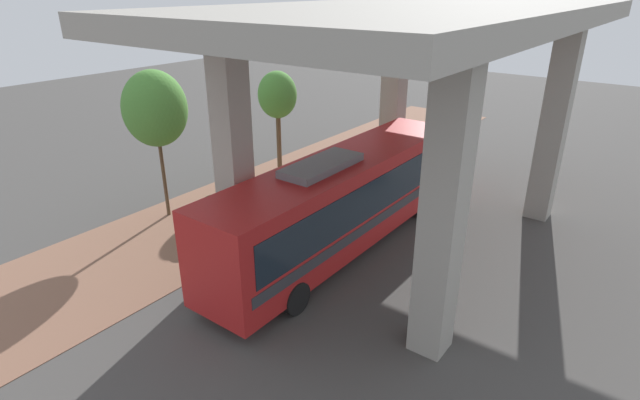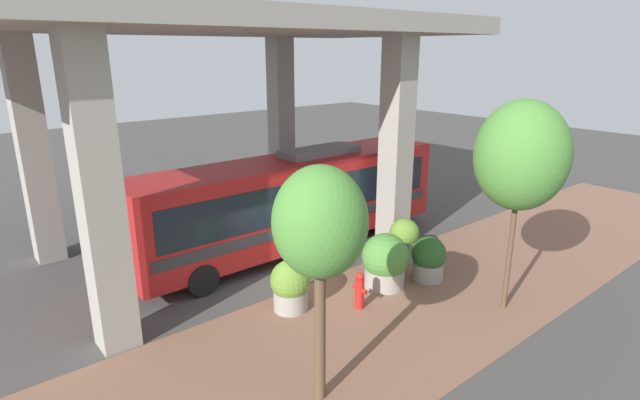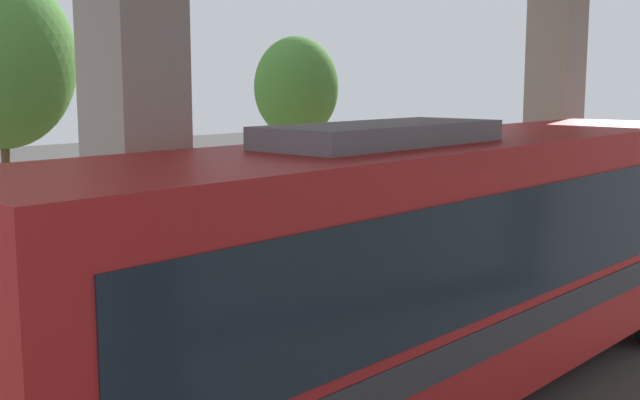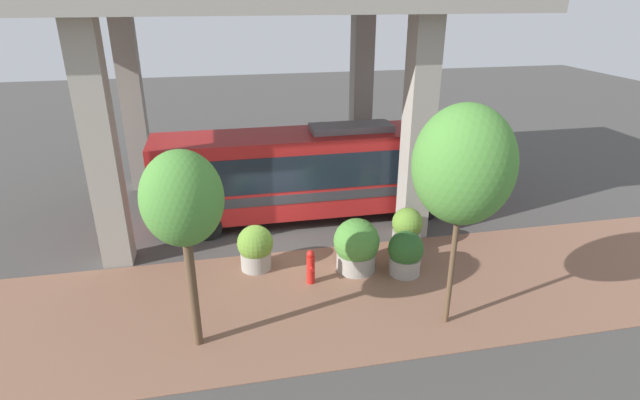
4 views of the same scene
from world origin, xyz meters
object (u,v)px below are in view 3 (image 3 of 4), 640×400
bus (442,254)px  planter_extra (364,268)px  planter_middle (133,340)px  street_tree_far (0,60)px  planter_back (206,289)px  planter_front (108,309)px  fire_hydrant (257,283)px  street_tree_near (296,90)px

bus → planter_extra: 4.66m
planter_middle → planter_extra: (-0.32, 5.19, 0.00)m
street_tree_far → planter_middle: bearing=-6.1°
bus → planter_back: size_ratio=7.01×
bus → planter_front: bearing=-159.9°
planter_extra → fire_hydrant: bearing=-127.9°
planter_back → street_tree_near: street_tree_near is taller
planter_back → street_tree_far: street_tree_far is taller
planter_middle → street_tree_far: size_ratio=0.25×
fire_hydrant → street_tree_far: 5.68m
planter_front → planter_extra: bearing=74.4°
bus → planter_extra: bearing=141.6°
street_tree_far → fire_hydrant: bearing=50.5°
street_tree_near → street_tree_far: bearing=-93.8°
planter_extra → planter_back: bearing=-103.0°
fire_hydrant → street_tree_near: size_ratio=0.22×
fire_hydrant → street_tree_near: (-2.21, 3.31, 3.36)m
planter_front → planter_middle: 1.72m
planter_middle → street_tree_near: street_tree_near is taller
bus → planter_middle: (-3.20, -2.40, -1.24)m
planter_extra → street_tree_near: street_tree_near is taller
planter_middle → street_tree_near: bearing=118.3°
planter_front → street_tree_near: 7.39m
planter_extra → street_tree_far: size_ratio=0.25×
fire_hydrant → planter_middle: planter_middle is taller
street_tree_near → street_tree_far: (-0.43, -6.51, 0.53)m
planter_middle → street_tree_far: (-4.17, 0.44, 3.71)m
fire_hydrant → planter_front: size_ratio=0.77×
street_tree_far → bus: bearing=14.9°
planter_extra → street_tree_near: 4.99m
planter_extra → street_tree_far: 7.14m
planter_back → street_tree_near: size_ratio=0.34×
planter_extra → street_tree_near: size_ratio=0.29×
fire_hydrant → planter_extra: (1.21, 1.55, 0.18)m
planter_front → street_tree_near: size_ratio=0.28×
bus → planter_extra: size_ratio=8.20×
planter_back → planter_extra: 3.19m
fire_hydrant → planter_middle: 3.96m
fire_hydrant → street_tree_near: 5.21m
planter_back → street_tree_far: bearing=-152.3°
planter_middle → planter_front: bearing=157.7°
fire_hydrant → planter_back: 1.66m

